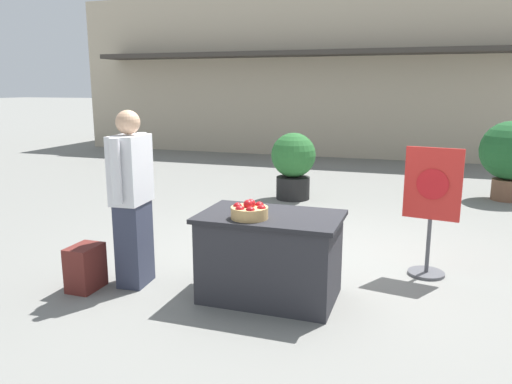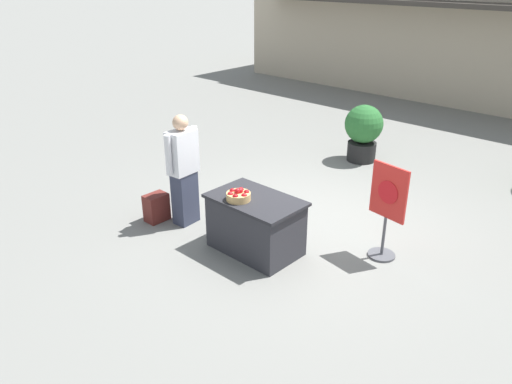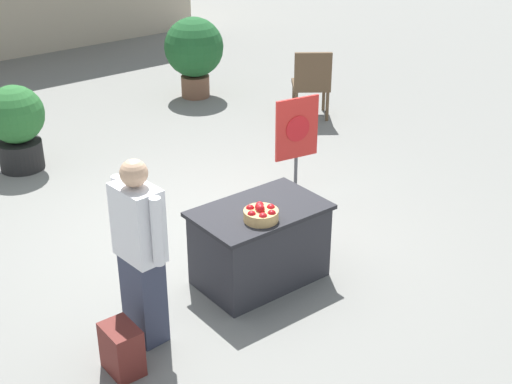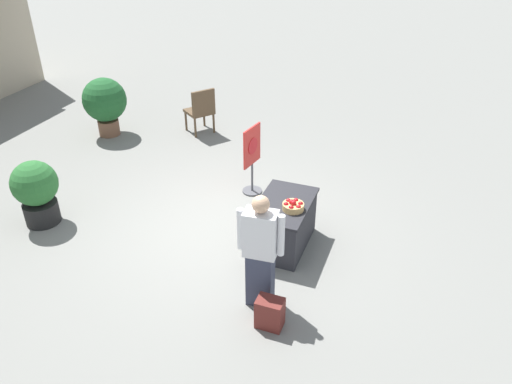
{
  "view_description": "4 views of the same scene",
  "coord_description": "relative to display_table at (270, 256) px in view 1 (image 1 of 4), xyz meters",
  "views": [
    {
      "loc": [
        1.13,
        -5.05,
        1.87
      ],
      "look_at": [
        -0.48,
        -0.3,
        0.8
      ],
      "focal_mm": 35.0,
      "sensor_mm": 36.0,
      "label": 1
    },
    {
      "loc": [
        3.88,
        -5.31,
        3.51
      ],
      "look_at": [
        -0.5,
        -0.59,
        0.59
      ],
      "focal_mm": 35.0,
      "sensor_mm": 36.0,
      "label": 2
    },
    {
      "loc": [
        -3.72,
        -5.59,
        3.82
      ],
      "look_at": [
        0.04,
        -0.79,
        0.81
      ],
      "focal_mm": 50.0,
      "sensor_mm": 36.0,
      "label": 3
    },
    {
      "loc": [
        -6.13,
        -2.85,
        4.72
      ],
      "look_at": [
        0.44,
        -0.37,
        0.52
      ],
      "focal_mm": 35.0,
      "sensor_mm": 36.0,
      "label": 4
    }
  ],
  "objects": [
    {
      "name": "poster_board",
      "position": [
        1.34,
        1.02,
        0.3
      ],
      "size": [
        0.54,
        0.36,
        1.29
      ],
      "rotation": [
        0.0,
        0.0,
        -1.74
      ],
      "color": "#4C4C51",
      "rests_on": "ground_plane"
    },
    {
      "name": "ground_plane",
      "position": [
        0.1,
        1.02,
        -0.39
      ],
      "size": [
        120.0,
        120.0,
        0.0
      ],
      "primitive_type": "plane",
      "color": "slate"
    },
    {
      "name": "apple_basket",
      "position": [
        -0.13,
        -0.18,
        0.45
      ],
      "size": [
        0.32,
        0.32,
        0.16
      ],
      "color": "tan",
      "rests_on": "display_table"
    },
    {
      "name": "storefront_building",
      "position": [
        -1.66,
        10.89,
        1.76
      ],
      "size": [
        13.69,
        4.57,
        4.28
      ],
      "color": "#B7A88E",
      "rests_on": "ground_plane"
    },
    {
      "name": "potted_plant_far_left",
      "position": [
        2.58,
        4.98,
        0.39
      ],
      "size": [
        0.96,
        0.96,
        1.31
      ],
      "color": "brown",
      "rests_on": "ground_plane"
    },
    {
      "name": "backpack",
      "position": [
        -1.69,
        -0.37,
        -0.18
      ],
      "size": [
        0.24,
        0.34,
        0.42
      ],
      "color": "maroon",
      "rests_on": "ground_plane"
    },
    {
      "name": "display_table",
      "position": [
        0.0,
        0.0,
        0.0
      ],
      "size": [
        1.24,
        0.78,
        0.77
      ],
      "color": "#2D2D33",
      "rests_on": "ground_plane"
    },
    {
      "name": "potted_plant_near_right",
      "position": [
        -0.81,
        3.94,
        0.23
      ],
      "size": [
        0.74,
        0.74,
        1.11
      ],
      "color": "black",
      "rests_on": "ground_plane"
    },
    {
      "name": "person_visitor",
      "position": [
        -1.32,
        -0.11,
        0.46
      ],
      "size": [
        0.29,
        0.61,
        1.66
      ],
      "rotation": [
        0.0,
        0.0,
        0.08
      ],
      "color": "#33384C",
      "rests_on": "ground_plane"
    }
  ]
}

